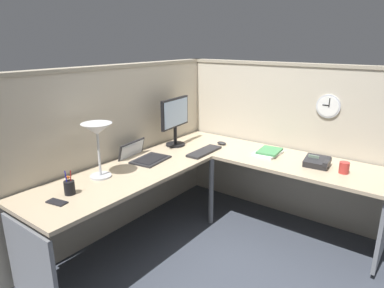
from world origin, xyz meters
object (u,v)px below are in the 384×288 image
at_px(desk_lamp_dome, 97,134).
at_px(office_phone, 318,162).
at_px(monitor, 175,118).
at_px(keyboard, 204,151).
at_px(pen_cup, 69,187).
at_px(book_stack, 268,152).
at_px(wall_clock, 328,106).
at_px(computer_mouse, 222,143).
at_px(coffee_mug, 344,168).
at_px(laptop, 142,156).
at_px(cell_phone, 57,202).

xyz_separation_m(desk_lamp_dome, office_phone, (1.29, -1.32, -0.33)).
xyz_separation_m(monitor, keyboard, (-0.01, -0.38, -0.28)).
xyz_separation_m(pen_cup, book_stack, (1.68, -0.76, -0.03)).
distance_m(book_stack, wall_clock, 0.69).
relative_size(keyboard, computer_mouse, 4.13).
height_order(pen_cup, coffee_mug, pen_cup).
relative_size(monitor, wall_clock, 2.27).
xyz_separation_m(computer_mouse, desk_lamp_dome, (-1.34, 0.31, 0.35)).
distance_m(desk_lamp_dome, pen_cup, 0.47).
xyz_separation_m(keyboard, book_stack, (0.33, -0.53, 0.01)).
relative_size(laptop, keyboard, 0.97).
bearing_deg(desk_lamp_dome, monitor, 3.53).
bearing_deg(keyboard, computer_mouse, -0.94).
bearing_deg(book_stack, laptop, 133.01).
bearing_deg(desk_lamp_dome, pen_cup, -166.45).
height_order(desk_lamp_dome, office_phone, desk_lamp_dome).
distance_m(pen_cup, coffee_mug, 2.17).
bearing_deg(laptop, book_stack, -46.99).
bearing_deg(desk_lamp_dome, computer_mouse, -13.13).
xyz_separation_m(keyboard, cell_phone, (-1.48, 0.18, -0.01)).
bearing_deg(pen_cup, cell_phone, -160.16).
distance_m(office_phone, wall_clock, 0.57).
bearing_deg(office_phone, keyboard, 105.65).
height_order(computer_mouse, book_stack, book_stack).
bearing_deg(book_stack, office_phone, -95.58).
distance_m(pen_cup, office_phone, 2.05).
bearing_deg(cell_phone, wall_clock, -39.48).
bearing_deg(pen_cup, office_phone, -37.33).
bearing_deg(monitor, laptop, -177.80).
relative_size(laptop, office_phone, 1.91).
distance_m(computer_mouse, coffee_mug, 1.24).
distance_m(computer_mouse, book_stack, 0.53).
distance_m(computer_mouse, desk_lamp_dome, 1.41).
height_order(pen_cup, cell_phone, pen_cup).
bearing_deg(monitor, computer_mouse, -50.26).
bearing_deg(cell_phone, pen_cup, 8.46).
distance_m(monitor, computer_mouse, 0.56).
height_order(cell_phone, wall_clock, wall_clock).
xyz_separation_m(keyboard, coffee_mug, (0.26, -1.23, 0.04)).
bearing_deg(pen_cup, keyboard, -9.83).
bearing_deg(desk_lamp_dome, office_phone, -45.70).
bearing_deg(cell_phone, monitor, -4.01).
distance_m(desk_lamp_dome, cell_phone, 0.61).
bearing_deg(wall_clock, monitor, 115.27).
xyz_separation_m(desk_lamp_dome, book_stack, (1.34, -0.84, -0.34)).
distance_m(computer_mouse, cell_phone, 1.82).
relative_size(pen_cup, coffee_mug, 1.88).
distance_m(monitor, book_stack, 1.00).
bearing_deg(monitor, cell_phone, -172.63).
bearing_deg(wall_clock, laptop, 131.00).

